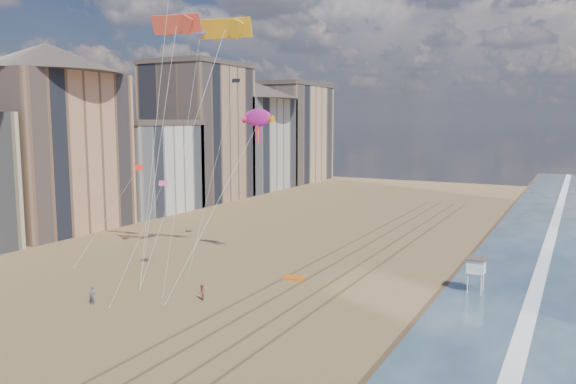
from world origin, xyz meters
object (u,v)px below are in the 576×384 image
object	(u,v)px
grounded_kite	(294,278)
show_kite	(258,118)
lifeguard_stand	(476,266)
kite_flyer_a	(92,296)
kite_flyer_b	(202,293)

from	to	relation	value
grounded_kite	show_kite	world-z (taller)	show_kite
lifeguard_stand	kite_flyer_a	xyz separation A→B (m)	(-30.63, -20.31, -1.82)
lifeguard_stand	show_kite	xyz separation A→B (m)	(-23.85, -1.64, 14.44)
kite_flyer_a	kite_flyer_b	xyz separation A→B (m)	(8.17, 5.71, -0.11)
grounded_kite	kite_flyer_b	world-z (taller)	kite_flyer_b
show_kite	kite_flyer_a	size ratio (longest dim) A/B	12.82
lifeguard_stand	show_kite	world-z (taller)	show_kite
grounded_kite	show_kite	xyz separation A→B (m)	(-5.85, 2.60, 17.01)
lifeguard_stand	kite_flyer_b	world-z (taller)	lifeguard_stand
grounded_kite	kite_flyer_b	bearing A→B (deg)	-117.31
show_kite	kite_flyer_a	distance (m)	25.68
show_kite	kite_flyer_a	xyz separation A→B (m)	(-6.79, -18.68, -16.26)
lifeguard_stand	kite_flyer_b	bearing A→B (deg)	-146.98
lifeguard_stand	kite_flyer_b	size ratio (longest dim) A/B	2.28
kite_flyer_a	kite_flyer_b	bearing A→B (deg)	23.83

